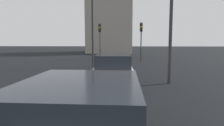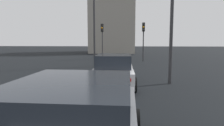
% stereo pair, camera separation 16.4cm
% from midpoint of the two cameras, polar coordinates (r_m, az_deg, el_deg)
% --- Properties ---
extents(car_white_lead, '(4.43, 2.06, 1.48)m').
position_cam_midpoint_polar(car_white_lead, '(9.41, -0.06, -2.15)').
color(car_white_lead, silver).
rests_on(car_white_lead, ground_plane).
extents(traffic_light_near_left, '(0.32, 0.30, 3.97)m').
position_cam_midpoint_polar(traffic_light_near_left, '(20.77, 8.16, 8.36)').
color(traffic_light_near_left, '#2D2D30').
rests_on(traffic_light_near_left, ground_plane).
extents(traffic_light_near_right, '(0.33, 0.30, 4.05)m').
position_cam_midpoint_polar(traffic_light_near_right, '(22.91, -3.73, 8.35)').
color(traffic_light_near_right, '#2D2D30').
rests_on(traffic_light_near_right, ground_plane).
extents(street_lamp_kerbside, '(0.56, 0.36, 8.05)m').
position_cam_midpoint_polar(street_lamp_kerbside, '(16.39, -5.98, 15.38)').
color(street_lamp_kerbside, '#2D2D30').
rests_on(street_lamp_kerbside, ground_plane).
extents(building_facade_left, '(8.68, 7.79, 13.93)m').
position_cam_midpoint_polar(building_facade_left, '(37.36, -0.66, 13.83)').
color(building_facade_left, gray).
rests_on(building_facade_left, ground_plane).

